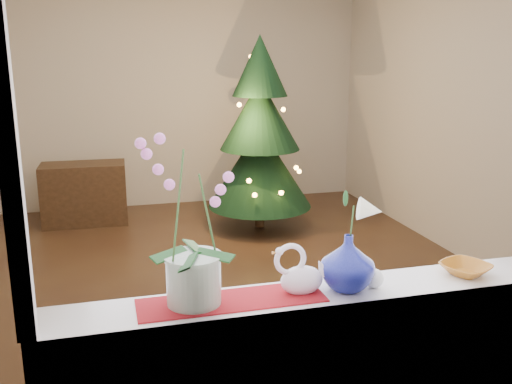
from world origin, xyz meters
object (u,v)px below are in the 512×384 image
swan (302,269)px  amber_dish (465,270)px  orchid_pot (192,222)px  paperweight (374,278)px  xmas_tree (260,134)px  blue_vase (348,258)px  side_table (85,194)px

swan → amber_dish: bearing=10.9°
orchid_pot → amber_dish: 1.17m
swan → amber_dish: (0.72, 0.00, -0.08)m
swan → paperweight: 0.30m
swan → xmas_tree: xmas_tree is taller
blue_vase → amber_dish: (0.54, 0.01, -0.11)m
swan → xmas_tree: (0.85, 3.68, -0.03)m
side_table → orchid_pot: bearing=-81.2°
blue_vase → side_table: blue_vase is taller
orchid_pot → xmas_tree: bearing=71.0°
xmas_tree → side_table: 1.99m
blue_vase → amber_dish: blue_vase is taller
blue_vase → orchid_pot: bearing=178.5°
orchid_pot → paperweight: orchid_pot is taller
orchid_pot → paperweight: bearing=-2.6°
blue_vase → side_table: (-1.12, 4.28, -0.72)m
paperweight → orchid_pot: bearing=177.4°
blue_vase → paperweight: bearing=-8.4°
swan → blue_vase: size_ratio=0.90×
orchid_pot → amber_dish: orchid_pot is taller
orchid_pot → xmas_tree: xmas_tree is taller
paperweight → side_table: size_ratio=0.09×
swan → blue_vase: blue_vase is taller
orchid_pot → swan: orchid_pot is taller
swan → blue_vase: bearing=8.8°
xmas_tree → amber_dish: bearing=-92.0°
paperweight → amber_dish: size_ratio=0.47×
side_table → paperweight: bearing=-72.2°
orchid_pot → blue_vase: 0.63m
paperweight → amber_dish: bearing=3.2°
swan → paperweight: swan is taller
amber_dish → side_table: 4.63m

